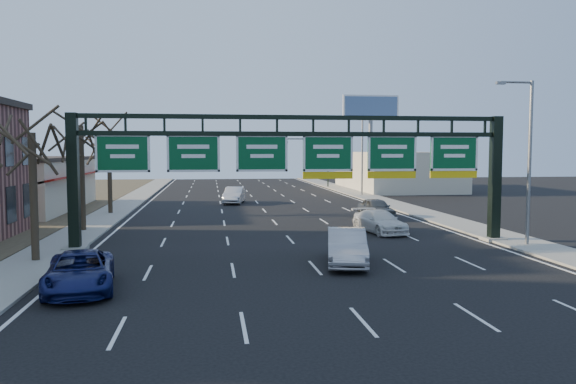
{
  "coord_description": "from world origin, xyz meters",
  "views": [
    {
      "loc": [
        -4.6,
        -22.44,
        5.28
      ],
      "look_at": [
        -0.82,
        4.95,
        3.2
      ],
      "focal_mm": 35.0,
      "sensor_mm": 36.0,
      "label": 1
    }
  ],
  "objects": [
    {
      "name": "car_silver_sedan",
      "position": [
        1.57,
        2.49,
        0.82
      ],
      "size": [
        2.68,
        5.21,
        1.64
      ],
      "primitive_type": "imported",
      "rotation": [
        0.0,
        0.0,
        -0.2
      ],
      "color": "#A09FA4",
      "rests_on": "ground"
    },
    {
      "name": "sidewalk_left",
      "position": [
        -12.8,
        20.0,
        0.06
      ],
      "size": [
        3.0,
        120.0,
        0.12
      ],
      "primitive_type": "cube",
      "color": "gray",
      "rests_on": "ground"
    },
    {
      "name": "car_white_wagon",
      "position": [
        6.06,
        11.97,
        0.71
      ],
      "size": [
        2.93,
        5.19,
        1.42
      ],
      "primitive_type": "imported",
      "rotation": [
        0.0,
        0.0,
        0.2
      ],
      "color": "silver",
      "rests_on": "ground"
    },
    {
      "name": "lane_markings",
      "position": [
        0.0,
        20.0,
        0.01
      ],
      "size": [
        21.6,
        120.0,
        0.01
      ],
      "primitive_type": "cube",
      "color": "white",
      "rests_on": "ground"
    },
    {
      "name": "tree_gantry",
      "position": [
        -12.8,
        5.0,
        7.11
      ],
      "size": [
        3.6,
        3.6,
        8.48
      ],
      "color": "#31251B",
      "rests_on": "sidewalk_left"
    },
    {
      "name": "building_right_distant",
      "position": [
        20.0,
        50.0,
        2.5
      ],
      "size": [
        12.0,
        20.0,
        5.0
      ],
      "primitive_type": "cube",
      "color": "beige",
      "rests_on": "ground"
    },
    {
      "name": "sign_gantry",
      "position": [
        0.16,
        8.0,
        4.63
      ],
      "size": [
        24.6,
        1.2,
        7.2
      ],
      "color": "black",
      "rests_on": "ground"
    },
    {
      "name": "cream_strip",
      "position": [
        -21.48,
        29.0,
        2.36
      ],
      "size": [
        10.9,
        18.4,
        4.7
      ],
      "color": "beige",
      "rests_on": "ground"
    },
    {
      "name": "streetlight_far",
      "position": [
        12.47,
        40.0,
        5.08
      ],
      "size": [
        2.15,
        0.22,
        9.0
      ],
      "color": "slate",
      "rests_on": "sidewalk_right"
    },
    {
      "name": "tree_far",
      "position": [
        -12.8,
        25.0,
        7.48
      ],
      "size": [
        3.6,
        3.6,
        8.86
      ],
      "color": "#31251B",
      "rests_on": "sidewalk_left"
    },
    {
      "name": "ground",
      "position": [
        0.0,
        0.0,
        0.0
      ],
      "size": [
        160.0,
        160.0,
        0.0
      ],
      "primitive_type": "plane",
      "color": "black",
      "rests_on": "ground"
    },
    {
      "name": "car_grey_far",
      "position": [
        8.06,
        19.31,
        0.78
      ],
      "size": [
        2.16,
        4.68,
        1.55
      ],
      "primitive_type": "imported",
      "rotation": [
        0.0,
        0.0,
        0.07
      ],
      "color": "#464A4C",
      "rests_on": "ground"
    },
    {
      "name": "traffic_signal_mast",
      "position": [
        5.69,
        55.0,
        5.5
      ],
      "size": [
        10.16,
        0.54,
        7.0
      ],
      "color": "black",
      "rests_on": "ground"
    },
    {
      "name": "streetlight_near",
      "position": [
        12.47,
        6.0,
        5.08
      ],
      "size": [
        2.15,
        0.22,
        9.0
      ],
      "color": "slate",
      "rests_on": "sidewalk_right"
    },
    {
      "name": "car_silver_distant",
      "position": [
        -2.29,
        32.96,
        0.81
      ],
      "size": [
        2.61,
        5.14,
        1.62
      ],
      "primitive_type": "imported",
      "rotation": [
        0.0,
        0.0,
        -0.19
      ],
      "color": "silver",
      "rests_on": "ground"
    },
    {
      "name": "billboard_right",
      "position": [
        15.0,
        44.98,
        9.06
      ],
      "size": [
        7.0,
        0.5,
        12.0
      ],
      "color": "slate",
      "rests_on": "ground"
    },
    {
      "name": "sidewalk_right",
      "position": [
        12.8,
        20.0,
        0.06
      ],
      "size": [
        3.0,
        120.0,
        0.12
      ],
      "primitive_type": "cube",
      "color": "gray",
      "rests_on": "ground"
    },
    {
      "name": "car_blue_suv",
      "position": [
        -9.5,
        -0.84,
        0.72
      ],
      "size": [
        3.17,
        5.52,
        1.45
      ],
      "primitive_type": "imported",
      "rotation": [
        0.0,
        0.0,
        0.15
      ],
      "color": "#131A53",
      "rests_on": "ground"
    },
    {
      "name": "tree_mid",
      "position": [
        -12.8,
        15.0,
        7.85
      ],
      "size": [
        3.6,
        3.6,
        9.24
      ],
      "color": "#31251B",
      "rests_on": "sidewalk_left"
    }
  ]
}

